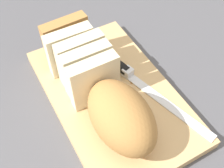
{
  "coord_description": "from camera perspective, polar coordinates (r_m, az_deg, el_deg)",
  "views": [
    {
      "loc": [
        -0.32,
        0.19,
        0.52
      ],
      "look_at": [
        0.0,
        0.0,
        0.05
      ],
      "focal_mm": 45.38,
      "sensor_mm": 36.0,
      "label": 1
    }
  ],
  "objects": [
    {
      "name": "ground_plane",
      "position": [
        0.64,
        0.0,
        -3.02
      ],
      "size": [
        3.0,
        3.0,
        0.0
      ],
      "primitive_type": "plane",
      "color": "#4C4C51"
    },
    {
      "name": "cutting_board",
      "position": [
        0.63,
        0.0,
        -2.37
      ],
      "size": [
        0.42,
        0.26,
        0.02
      ],
      "primitive_type": "cube",
      "rotation": [
        0.0,
        0.0,
        -0.02
      ],
      "color": "tan",
      "rests_on": "ground_plane"
    },
    {
      "name": "bread_loaf",
      "position": [
        0.56,
        -2.3,
        -0.88
      ],
      "size": [
        0.34,
        0.12,
        0.11
      ],
      "rotation": [
        0.0,
        0.0,
        0.01
      ],
      "color": "#A8753D",
      "rests_on": "cutting_board"
    },
    {
      "name": "bread_knife",
      "position": [
        0.64,
        3.87,
        1.78
      ],
      "size": [
        0.29,
        0.09,
        0.02
      ],
      "rotation": [
        0.0,
        0.0,
        3.4
      ],
      "color": "silver",
      "rests_on": "cutting_board"
    },
    {
      "name": "crumb_near_knife",
      "position": [
        0.64,
        3.98,
        0.18
      ],
      "size": [
        0.0,
        0.0,
        0.0
      ],
      "primitive_type": "sphere",
      "color": "#996633",
      "rests_on": "cutting_board"
    },
    {
      "name": "crumb_near_loaf",
      "position": [
        0.65,
        -0.19,
        1.72
      ],
      "size": [
        0.0,
        0.0,
        0.0
      ],
      "primitive_type": "sphere",
      "color": "#996633",
      "rests_on": "cutting_board"
    }
  ]
}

